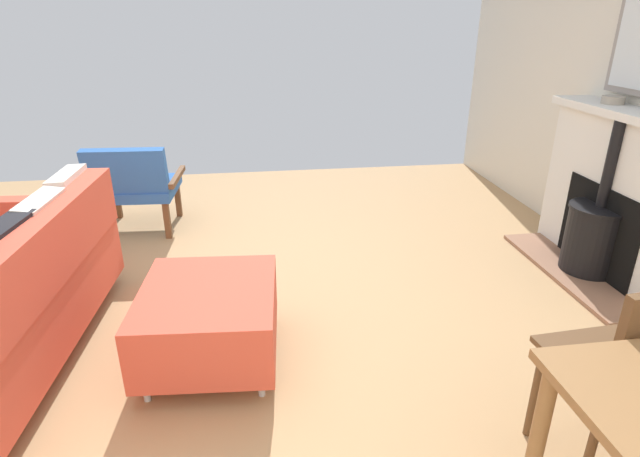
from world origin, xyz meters
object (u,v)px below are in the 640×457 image
(fireplace, at_px, (617,205))
(armchair_accent, at_px, (134,184))
(dining_chair_near_fireplace, at_px, (632,365))
(ottoman, at_px, (209,317))
(mantel_bowl_near, at_px, (613,99))

(fireplace, height_order, armchair_accent, fireplace)
(fireplace, distance_m, dining_chair_near_fireplace, 1.86)
(fireplace, relative_size, dining_chair_near_fireplace, 1.63)
(ottoman, bearing_deg, mantel_bowl_near, -161.17)
(fireplace, bearing_deg, ottoman, 12.96)
(armchair_accent, bearing_deg, dining_chair_near_fireplace, 128.96)
(ottoman, xyz_separation_m, dining_chair_near_fireplace, (-1.50, 0.93, 0.27))
(fireplace, xyz_separation_m, dining_chair_near_fireplace, (1.07, 1.52, 0.03))
(fireplace, relative_size, ottoman, 1.81)
(armchair_accent, xyz_separation_m, dining_chair_near_fireplace, (-2.17, 2.69, 0.11))
(mantel_bowl_near, bearing_deg, ottoman, 18.83)
(mantel_bowl_near, bearing_deg, armchair_accent, -14.78)
(ottoman, distance_m, armchair_accent, 1.89)
(ottoman, bearing_deg, fireplace, -167.04)
(armchair_accent, relative_size, dining_chair_near_fireplace, 0.85)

